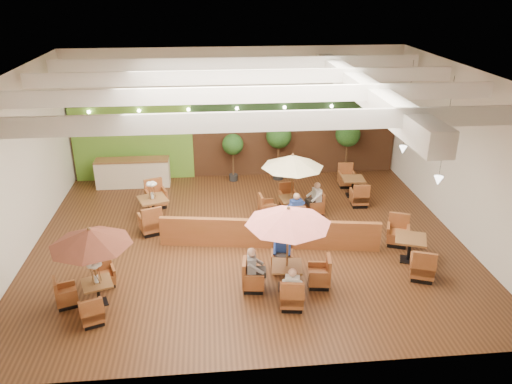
{
  "coord_description": "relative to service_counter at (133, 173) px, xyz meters",
  "views": [
    {
      "loc": [
        -1.14,
        -14.62,
        8.08
      ],
      "look_at": [
        0.3,
        0.5,
        1.5
      ],
      "focal_mm": 35.0,
      "sensor_mm": 36.0,
      "label": 1
    }
  ],
  "objects": [
    {
      "name": "table_1",
      "position": [
        5.23,
        -8.0,
        1.15
      ],
      "size": [
        2.53,
        2.53,
        2.53
      ],
      "rotation": [
        0.0,
        0.0,
        -0.14
      ],
      "color": "brown",
      "rests_on": "ground"
    },
    {
      "name": "table_4",
      "position": [
        9.21,
        -6.91,
        -0.2
      ],
      "size": [
        1.17,
        2.88,
        1.01
      ],
      "rotation": [
        0.0,
        0.0,
        -0.37
      ],
      "color": "brown",
      "rests_on": "ground"
    },
    {
      "name": "topiary_0",
      "position": [
        4.18,
        0.2,
        0.96
      ],
      "size": [
        0.89,
        0.89,
        2.07
      ],
      "color": "black",
      "rests_on": "ground"
    },
    {
      "name": "table_3",
      "position": [
        1.13,
        -3.28,
        -0.08
      ],
      "size": [
        1.22,
        3.0,
        1.61
      ],
      "rotation": [
        0.0,
        0.0,
        0.36
      ],
      "color": "brown",
      "rests_on": "ground"
    },
    {
      "name": "diner_1",
      "position": [
        5.23,
        -7.08,
        0.16
      ],
      "size": [
        0.4,
        0.35,
        0.75
      ],
      "rotation": [
        0.0,
        0.0,
        2.94
      ],
      "color": "#234098",
      "rests_on": "ground"
    },
    {
      "name": "room",
      "position": [
        4.65,
        -3.88,
        3.05
      ],
      "size": [
        14.04,
        14.0,
        5.52
      ],
      "color": "#381E0F",
      "rests_on": "ground"
    },
    {
      "name": "diner_2",
      "position": [
        4.31,
        -8.0,
        0.2
      ],
      "size": [
        0.35,
        0.43,
        0.86
      ],
      "rotation": [
        0.0,
        0.0,
        4.65
      ],
      "color": "slate",
      "rests_on": "ground"
    },
    {
      "name": "table_2",
      "position": [
        6.1,
        -3.45,
        1.07
      ],
      "size": [
        2.39,
        2.39,
        2.41
      ],
      "rotation": [
        0.0,
        0.0,
        0.11
      ],
      "color": "brown",
      "rests_on": "ground"
    },
    {
      "name": "diner_4",
      "position": [
        6.98,
        -3.45,
        0.18
      ],
      "size": [
        0.38,
        0.44,
        0.82
      ],
      "rotation": [
        0.0,
        0.0,
        1.79
      ],
      "color": "silver",
      "rests_on": "ground"
    },
    {
      "name": "diner_0",
      "position": [
        5.23,
        -8.93,
        0.16
      ],
      "size": [
        0.41,
        0.36,
        0.77
      ],
      "rotation": [
        0.0,
        0.0,
        -0.24
      ],
      "color": "silver",
      "rests_on": "ground"
    },
    {
      "name": "topiary_1",
      "position": [
        6.12,
        0.2,
        1.26
      ],
      "size": [
        1.06,
        1.06,
        2.47
      ],
      "color": "black",
      "rests_on": "ground"
    },
    {
      "name": "table_5",
      "position": [
        8.82,
        -1.88,
        -0.22
      ],
      "size": [
        0.9,
        2.57,
        0.96
      ],
      "rotation": [
        0.0,
        0.0,
        -0.05
      ],
      "color": "brown",
      "rests_on": "ground"
    },
    {
      "name": "table_0",
      "position": [
        0.08,
        -8.25,
        1.07
      ],
      "size": [
        2.25,
        2.38,
        2.31
      ],
      "rotation": [
        0.0,
        0.0,
        0.34
      ],
      "color": "brown",
      "rests_on": "ground"
    },
    {
      "name": "booth_divider",
      "position": [
        5.02,
        -5.68,
        -0.09
      ],
      "size": [
        7.02,
        1.27,
        0.98
      ],
      "primitive_type": "cube",
      "rotation": [
        0.0,
        0.0,
        -0.16
      ],
      "color": "brown",
      "rests_on": "ground"
    },
    {
      "name": "topiary_2",
      "position": [
        9.08,
        0.2,
        1.24
      ],
      "size": [
        1.05,
        1.05,
        2.44
      ],
      "color": "black",
      "rests_on": "ground"
    },
    {
      "name": "diner_3",
      "position": [
        6.1,
        -4.33,
        0.19
      ],
      "size": [
        0.45,
        0.4,
        0.84
      ],
      "rotation": [
        0.0,
        0.0,
        0.24
      ],
      "color": "#234098",
      "rests_on": "ground"
    },
    {
      "name": "service_counter",
      "position": [
        0.0,
        0.0,
        0.0
      ],
      "size": [
        3.0,
        0.75,
        1.18
      ],
      "color": "beige",
      "rests_on": "ground"
    }
  ]
}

